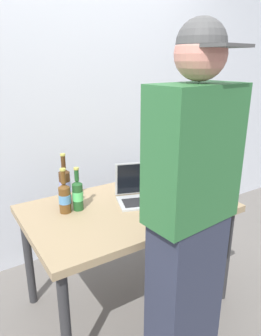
{
  "coord_description": "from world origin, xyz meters",
  "views": [
    {
      "loc": [
        -0.95,
        -1.54,
        1.61
      ],
      "look_at": [
        0.02,
        0.0,
        0.98
      ],
      "focal_mm": 33.54,
      "sensor_mm": 36.0,
      "label": 1
    }
  ],
  "objects": [
    {
      "name": "ground_plane",
      "position": [
        0.0,
        0.0,
        0.0
      ],
      "size": [
        8.0,
        8.0,
        0.0
      ],
      "primitive_type": "plane",
      "color": "slate",
      "rests_on": "ground"
    },
    {
      "name": "beer_bottle_green",
      "position": [
        -0.29,
        0.12,
        0.84
      ],
      "size": [
        0.07,
        0.07,
        0.27
      ],
      "color": "#1E5123",
      "rests_on": "desk"
    },
    {
      "name": "laptop",
      "position": [
        0.13,
        0.03,
        0.79
      ],
      "size": [
        0.39,
        0.34,
        0.24
      ],
      "color": "#B7BABC",
      "rests_on": "desk"
    },
    {
      "name": "beer_bottle_brown",
      "position": [
        -0.37,
        0.13,
        0.84
      ],
      "size": [
        0.07,
        0.07,
        0.28
      ],
      "color": "brown",
      "rests_on": "desk"
    },
    {
      "name": "back_wall",
      "position": [
        0.0,
        0.86,
        1.3
      ],
      "size": [
        6.0,
        0.1,
        2.6
      ],
      "primitive_type": "cube",
      "color": "silver",
      "rests_on": "ground"
    },
    {
      "name": "desk",
      "position": [
        0.0,
        0.0,
        0.66
      ],
      "size": [
        1.28,
        0.8,
        0.73
      ],
      "color": "#9E8460",
      "rests_on": "ground"
    },
    {
      "name": "person_figure",
      "position": [
        -0.01,
        -0.57,
        0.91
      ],
      "size": [
        0.45,
        0.32,
        1.77
      ],
      "color": "#2D3347",
      "rests_on": "ground"
    },
    {
      "name": "beer_bottle_amber",
      "position": [
        -0.32,
        0.24,
        0.86
      ],
      "size": [
        0.07,
        0.07,
        0.34
      ],
      "color": "#472B14",
      "rests_on": "desk"
    }
  ]
}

